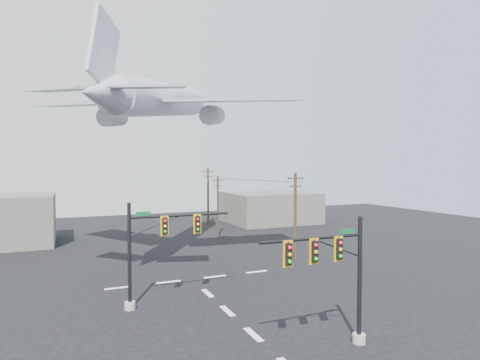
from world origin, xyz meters
name	(u,v)px	position (x,y,z in m)	size (l,w,h in m)	color
ground	(253,335)	(0.00, 0.00, 0.00)	(120.00, 120.00, 0.00)	black
lane_markings	(220,304)	(0.00, 5.33, 0.01)	(14.00, 21.20, 0.01)	silver
signal_mast_near	(337,275)	(3.24, -3.28, 3.85)	(6.31, 0.75, 6.83)	#99988B
signal_mast_far	(153,250)	(-4.29, 6.79, 3.83)	(7.29, 0.78, 7.09)	#99988B
utility_pole_a	(295,215)	(11.43, 14.40, 4.62)	(1.77, 0.29, 8.84)	#43301C
utility_pole_b	(218,205)	(8.89, 29.95, 4.25)	(1.59, 0.63, 8.13)	#43301C
utility_pole_c	(208,195)	(11.38, 41.28, 4.82)	(1.89, 0.31, 9.21)	#43301C
power_lines	(232,178)	(10.15, 27.87, 7.94)	(4.09, 26.88, 0.19)	black
airliner	(162,100)	(-0.65, 19.99, 16.09)	(25.16, 27.68, 8.01)	silver
building_right	(270,207)	(22.00, 40.00, 2.50)	(14.00, 12.00, 5.00)	#69655C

